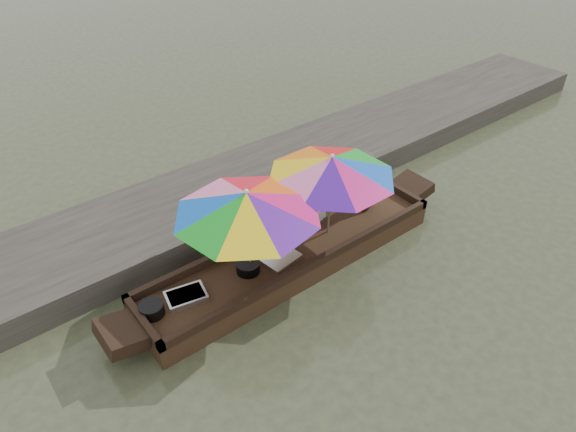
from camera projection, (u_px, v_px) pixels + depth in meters
water at (292, 266)px, 8.80m from camera, size 80.00×80.00×0.00m
dock at (222, 197)px, 10.04m from camera, size 22.00×2.20×0.50m
boat_hull at (292, 258)px, 8.69m from camera, size 5.46×1.20×0.35m
cooking_pot at (152, 310)px, 7.37m from camera, size 0.36×0.36×0.19m
tray_crayfish at (186, 296)px, 7.66m from camera, size 0.66×0.52×0.09m
tray_scallop at (281, 259)px, 8.37m from camera, size 0.65×0.49×0.06m
charcoal_grill at (248, 267)px, 8.12m from camera, size 0.38×0.38×0.18m
supply_bag at (317, 212)px, 9.24m from camera, size 0.33×0.29×0.26m
vendor at (365, 180)px, 9.28m from camera, size 0.59×0.42×1.15m
umbrella_bow at (249, 233)px, 7.72m from camera, size 2.63×2.63×1.55m
umbrella_stern at (330, 195)px, 8.54m from camera, size 2.81×2.81×1.55m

